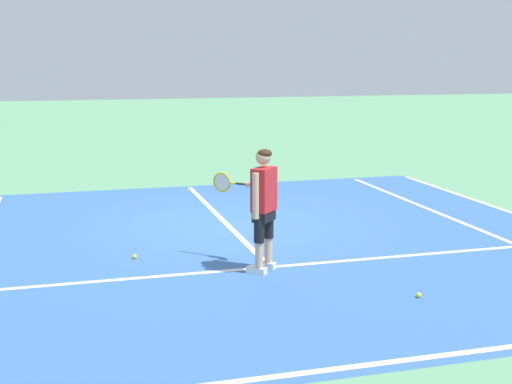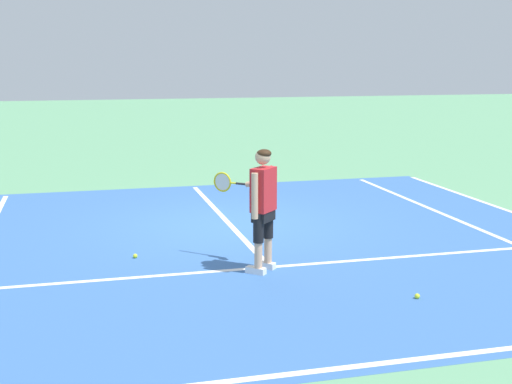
# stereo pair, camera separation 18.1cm
# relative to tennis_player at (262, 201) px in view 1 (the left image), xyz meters

# --- Properties ---
(ground_plane) EXTENTS (80.00, 80.00, 0.00)m
(ground_plane) POSITION_rel_tennis_player_xyz_m (0.16, 2.77, -0.99)
(ground_plane) COLOR #609E70
(court_inner_surface) EXTENTS (10.98, 10.11, 0.00)m
(court_inner_surface) POSITION_rel_tennis_player_xyz_m (0.16, 1.68, -0.99)
(court_inner_surface) COLOR #3866A8
(court_inner_surface) RESTS_ON ground
(line_baseline) EXTENTS (10.98, 0.10, 0.01)m
(line_baseline) POSITION_rel_tennis_player_xyz_m (0.16, -3.18, -0.99)
(line_baseline) COLOR white
(line_baseline) RESTS_ON ground
(line_service) EXTENTS (8.23, 0.10, 0.01)m
(line_service) POSITION_rel_tennis_player_xyz_m (0.16, 0.13, -0.99)
(line_service) COLOR white
(line_service) RESTS_ON ground
(line_centre_service) EXTENTS (0.10, 6.40, 0.01)m
(line_centre_service) POSITION_rel_tennis_player_xyz_m (0.16, 3.33, -0.99)
(line_centre_service) COLOR white
(line_centre_service) RESTS_ON ground
(line_singles_right) EXTENTS (0.10, 9.71, 0.01)m
(line_singles_right) POSITION_rel_tennis_player_xyz_m (4.27, 1.68, -0.99)
(line_singles_right) COLOR white
(line_singles_right) RESTS_ON ground
(tennis_player) EXTENTS (0.76, 1.15, 1.71)m
(tennis_player) POSITION_rel_tennis_player_xyz_m (0.00, 0.00, 0.00)
(tennis_player) COLOR white
(tennis_player) RESTS_ON ground
(tennis_ball_near_feet) EXTENTS (0.07, 0.07, 0.07)m
(tennis_ball_near_feet) POSITION_rel_tennis_player_xyz_m (1.56, -1.58, -0.96)
(tennis_ball_near_feet) COLOR #CCE02D
(tennis_ball_near_feet) RESTS_ON ground
(tennis_ball_by_baseline) EXTENTS (0.07, 0.07, 0.07)m
(tennis_ball_by_baseline) POSITION_rel_tennis_player_xyz_m (-1.65, 1.08, -0.96)
(tennis_ball_by_baseline) COLOR #CCE02D
(tennis_ball_by_baseline) RESTS_ON ground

